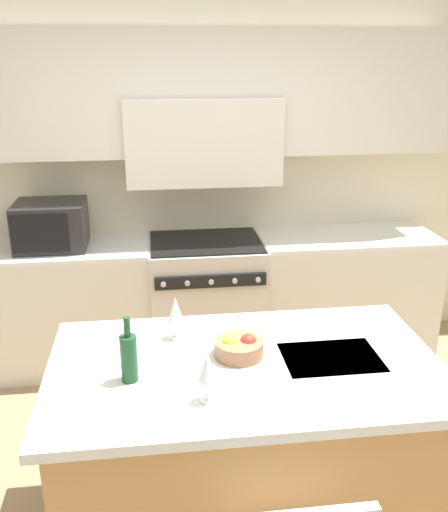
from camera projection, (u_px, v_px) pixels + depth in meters
back_cabinetry at (201, 145)px, 4.20m from camera, size 10.00×0.46×2.70m
back_counter at (206, 299)px, 4.35m from camera, size 3.52×0.62×0.94m
range_stove at (206, 300)px, 4.33m from camera, size 0.84×0.70×0.94m
microwave at (51, 225)px, 4.00m from camera, size 0.48×0.41×0.33m
kitchen_island at (244, 449)px, 2.70m from camera, size 1.75×1.03×0.93m
wine_bottle at (129, 357)px, 2.37m from camera, size 0.07×0.07×0.29m
wine_glass_near at (207, 368)px, 2.22m from camera, size 0.07×0.07×0.22m
wine_glass_far at (175, 310)px, 2.72m from camera, size 0.07×0.07×0.22m
fruit_bowl at (239, 347)px, 2.59m from camera, size 0.23×0.23×0.11m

